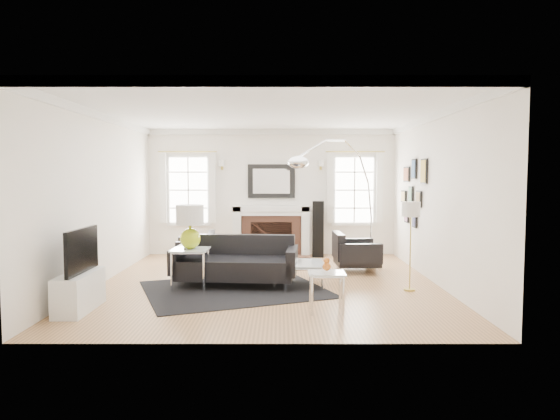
{
  "coord_description": "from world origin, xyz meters",
  "views": [
    {
      "loc": [
        0.2,
        -8.16,
        1.78
      ],
      "look_at": [
        0.19,
        0.3,
        1.19
      ],
      "focal_mm": 32.0,
      "sensor_mm": 36.0,
      "label": 1
    }
  ],
  "objects_px": {
    "gourd_lamp": "(190,224)",
    "fireplace": "(271,231)",
    "coffee_table": "(298,264)",
    "arc_floor_lamp": "(337,198)",
    "armchair_right": "(354,254)",
    "sofa": "(236,263)",
    "armchair_left": "(198,250)"
  },
  "relations": [
    {
      "from": "armchair_right",
      "to": "arc_floor_lamp",
      "type": "xyz_separation_m",
      "value": [
        -0.32,
        -0.12,
        1.03
      ]
    },
    {
      "from": "armchair_left",
      "to": "coffee_table",
      "type": "height_order",
      "value": "armchair_left"
    },
    {
      "from": "fireplace",
      "to": "arc_floor_lamp",
      "type": "bearing_deg",
      "value": -57.26
    },
    {
      "from": "fireplace",
      "to": "gourd_lamp",
      "type": "distance_m",
      "value": 3.45
    },
    {
      "from": "sofa",
      "to": "gourd_lamp",
      "type": "xyz_separation_m",
      "value": [
        -0.69,
        -0.29,
        0.67
      ]
    },
    {
      "from": "sofa",
      "to": "arc_floor_lamp",
      "type": "distance_m",
      "value": 2.26
    },
    {
      "from": "coffee_table",
      "to": "gourd_lamp",
      "type": "bearing_deg",
      "value": -171.9
    },
    {
      "from": "fireplace",
      "to": "armchair_right",
      "type": "bearing_deg",
      "value": -49.04
    },
    {
      "from": "coffee_table",
      "to": "gourd_lamp",
      "type": "height_order",
      "value": "gourd_lamp"
    },
    {
      "from": "armchair_right",
      "to": "sofa",
      "type": "bearing_deg",
      "value": -151.87
    },
    {
      "from": "gourd_lamp",
      "to": "fireplace",
      "type": "bearing_deg",
      "value": 69.18
    },
    {
      "from": "coffee_table",
      "to": "armchair_left",
      "type": "bearing_deg",
      "value": 137.47
    },
    {
      "from": "sofa",
      "to": "coffee_table",
      "type": "distance_m",
      "value": 1.0
    },
    {
      "from": "sofa",
      "to": "arc_floor_lamp",
      "type": "xyz_separation_m",
      "value": [
        1.76,
        0.99,
        1.01
      ]
    },
    {
      "from": "armchair_left",
      "to": "gourd_lamp",
      "type": "bearing_deg",
      "value": -84.13
    },
    {
      "from": "armchair_left",
      "to": "armchair_right",
      "type": "xyz_separation_m",
      "value": [
        2.98,
        -0.58,
        0.02
      ]
    },
    {
      "from": "coffee_table",
      "to": "gourd_lamp",
      "type": "xyz_separation_m",
      "value": [
        -1.69,
        -0.24,
        0.69
      ]
    },
    {
      "from": "fireplace",
      "to": "armchair_right",
      "type": "xyz_separation_m",
      "value": [
        1.56,
        -1.8,
        -0.21
      ]
    },
    {
      "from": "sofa",
      "to": "arc_floor_lamp",
      "type": "height_order",
      "value": "arc_floor_lamp"
    },
    {
      "from": "sofa",
      "to": "armchair_right",
      "type": "bearing_deg",
      "value": 28.13
    },
    {
      "from": "armchair_left",
      "to": "coffee_table",
      "type": "xyz_separation_m",
      "value": [
        1.9,
        -1.74,
        0.03
      ]
    },
    {
      "from": "gourd_lamp",
      "to": "armchair_left",
      "type": "bearing_deg",
      "value": 95.87
    },
    {
      "from": "fireplace",
      "to": "armchair_left",
      "type": "distance_m",
      "value": 1.88
    },
    {
      "from": "sofa",
      "to": "armchair_left",
      "type": "xyz_separation_m",
      "value": [
        -0.9,
        1.69,
        -0.04
      ]
    },
    {
      "from": "sofa",
      "to": "armchair_left",
      "type": "relative_size",
      "value": 2.26
    },
    {
      "from": "coffee_table",
      "to": "arc_floor_lamp",
      "type": "xyz_separation_m",
      "value": [
        0.76,
        1.04,
        1.03
      ]
    },
    {
      "from": "gourd_lamp",
      "to": "arc_floor_lamp",
      "type": "distance_m",
      "value": 2.78
    },
    {
      "from": "sofa",
      "to": "gourd_lamp",
      "type": "height_order",
      "value": "gourd_lamp"
    },
    {
      "from": "coffee_table",
      "to": "gourd_lamp",
      "type": "distance_m",
      "value": 1.84
    },
    {
      "from": "fireplace",
      "to": "armchair_left",
      "type": "relative_size",
      "value": 1.88
    },
    {
      "from": "fireplace",
      "to": "arc_floor_lamp",
      "type": "distance_m",
      "value": 2.43
    },
    {
      "from": "arc_floor_lamp",
      "to": "fireplace",
      "type": "bearing_deg",
      "value": 122.74
    }
  ]
}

